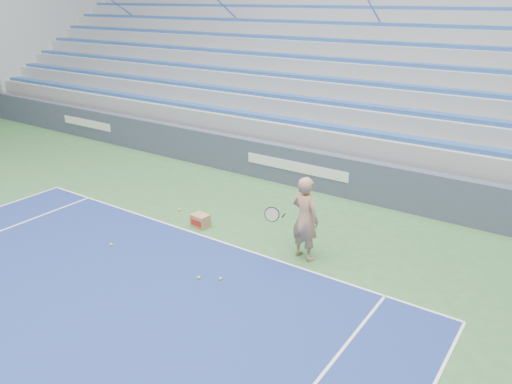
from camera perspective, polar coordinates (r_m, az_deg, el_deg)
sponsor_barrier at (r=14.03m, az=4.88°, el=2.85°), size 30.00×0.32×1.10m
bleachers at (r=18.69m, az=14.06°, el=12.69°), size 31.00×9.15×7.30m
tennis_player at (r=10.01m, az=5.60°, el=-3.02°), size 0.96×0.89×1.76m
ball_box at (r=11.68m, az=-6.38°, el=-3.27°), size 0.43×0.35×0.30m
tennis_ball_0 at (r=9.60m, az=-4.07°, el=-9.86°), size 0.07×0.07×0.07m
tennis_ball_1 at (r=9.67m, az=-6.56°, el=-9.70°), size 0.07×0.07×0.07m
tennis_ball_2 at (r=12.63m, az=-8.73°, el=-2.01°), size 0.07×0.07×0.07m
tennis_ball_3 at (r=11.22m, az=-16.21°, el=-5.80°), size 0.07×0.07×0.07m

